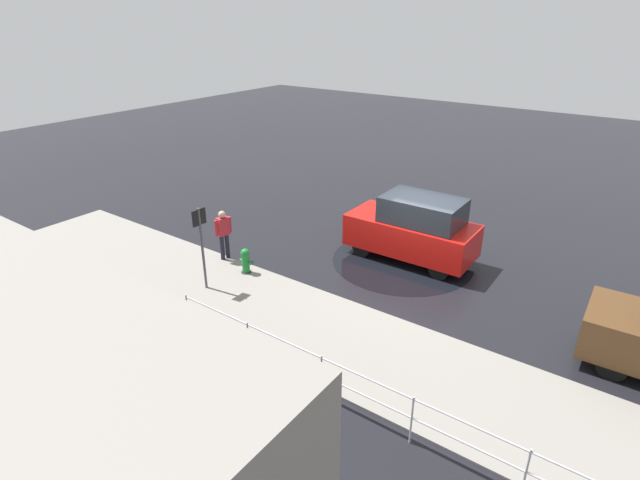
% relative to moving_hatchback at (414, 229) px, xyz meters
% --- Properties ---
extents(ground_plane, '(60.00, 60.00, 0.00)m').
position_rel_moving_hatchback_xyz_m(ground_plane, '(-0.28, 0.66, -1.03)').
color(ground_plane, black).
extents(kerb_strip, '(24.00, 3.20, 0.04)m').
position_rel_moving_hatchback_xyz_m(kerb_strip, '(-0.28, 4.86, -1.01)').
color(kerb_strip, gray).
rests_on(kerb_strip, ground).
extents(moving_hatchback, '(3.91, 1.72, 2.06)m').
position_rel_moving_hatchback_xyz_m(moving_hatchback, '(0.00, 0.00, 0.00)').
color(moving_hatchback, red).
rests_on(moving_hatchback, ground).
extents(fire_hydrant, '(0.42, 0.31, 0.80)m').
position_rel_moving_hatchback_xyz_m(fire_hydrant, '(3.54, 3.71, -0.63)').
color(fire_hydrant, '#197A2D').
rests_on(fire_hydrant, ground).
extents(pedestrian, '(0.32, 0.55, 1.62)m').
position_rel_moving_hatchback_xyz_m(pedestrian, '(4.70, 3.41, -0.07)').
color(pedestrian, '#B2262D').
rests_on(pedestrian, ground).
extents(metal_railing, '(9.71, 0.04, 1.05)m').
position_rel_moving_hatchback_xyz_m(metal_railing, '(-2.26, 6.69, -0.30)').
color(metal_railing, '#B7BABF').
rests_on(metal_railing, ground).
extents(sign_post, '(0.07, 0.44, 2.40)m').
position_rel_moving_hatchback_xyz_m(sign_post, '(3.83, 5.01, 0.55)').
color(sign_post, '#4C4C51').
rests_on(sign_post, ground).
extents(puddle_patch, '(4.32, 4.32, 0.01)m').
position_rel_moving_hatchback_xyz_m(puddle_patch, '(0.16, 0.31, -1.02)').
color(puddle_patch, black).
rests_on(puddle_patch, ground).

